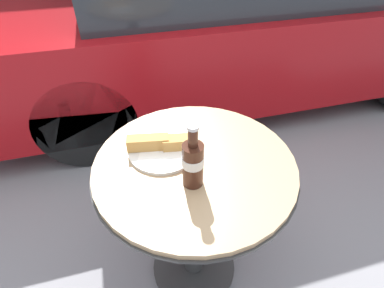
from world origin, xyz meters
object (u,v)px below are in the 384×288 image
lunch_plate_near (162,147)px  bistro_table (194,198)px  parked_car (227,16)px  cola_bottle_left (193,162)px

lunch_plate_near → bistro_table: bearing=-42.4°
bistro_table → parked_car: size_ratio=0.18×
bistro_table → parked_car: (0.75, 1.69, 0.08)m
bistro_table → lunch_plate_near: 0.23m
lunch_plate_near → parked_car: (0.85, 1.61, -0.12)m
bistro_table → cola_bottle_left: 0.28m
cola_bottle_left → lunch_plate_near: 0.19m
cola_bottle_left → parked_car: (0.78, 1.78, -0.18)m
cola_bottle_left → parked_car: bearing=66.2°
lunch_plate_near → cola_bottle_left: bearing=-70.1°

